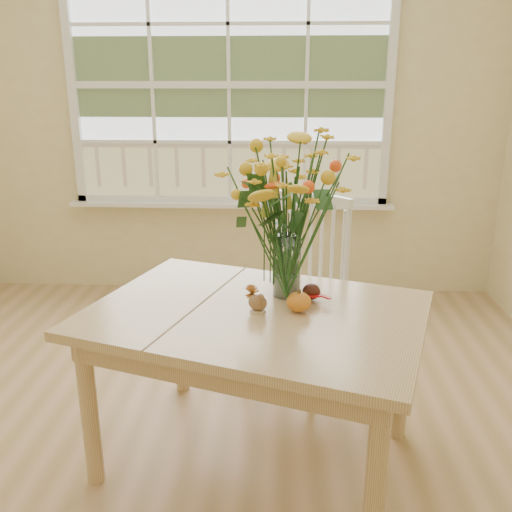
{
  "coord_description": "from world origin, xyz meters",
  "views": [
    {
      "loc": [
        0.39,
        -1.79,
        1.56
      ],
      "look_at": [
        0.29,
        0.22,
        0.92
      ],
      "focal_mm": 38.0,
      "sensor_mm": 36.0,
      "label": 1
    }
  ],
  "objects": [
    {
      "name": "flower_vase",
      "position": [
        0.42,
        0.37,
        1.09
      ],
      "size": [
        0.55,
        0.55,
        0.65
      ],
      "color": "white",
      "rests_on": "dining_table"
    },
    {
      "name": "floor",
      "position": [
        0.0,
        0.0,
        -0.01
      ],
      "size": [
        4.0,
        4.5,
        0.01
      ],
      "primitive_type": "cube",
      "color": "#A68550",
      "rests_on": "ground"
    },
    {
      "name": "dining_table",
      "position": [
        0.29,
        0.2,
        0.61
      ],
      "size": [
        1.53,
        1.29,
        0.7
      ],
      "rotation": [
        0.0,
        0.0,
        -0.32
      ],
      "color": "tan",
      "rests_on": "floor"
    },
    {
      "name": "windsor_chair",
      "position": [
        0.5,
        0.9,
        0.55
      ],
      "size": [
        0.61,
        0.61,
        0.99
      ],
      "rotation": [
        0.0,
        0.0,
        -0.5
      ],
      "color": "white",
      "rests_on": "floor"
    },
    {
      "name": "dark_gourd",
      "position": [
        0.52,
        0.31,
        0.73
      ],
      "size": [
        0.13,
        0.1,
        0.07
      ],
      "color": "#38160F",
      "rests_on": "dining_table"
    },
    {
      "name": "window",
      "position": [
        0.0,
        2.21,
        1.53
      ],
      "size": [
        2.42,
        0.12,
        1.74
      ],
      "color": "silver",
      "rests_on": "wall_back"
    },
    {
      "name": "wall_back",
      "position": [
        0.0,
        2.25,
        1.35
      ],
      "size": [
        4.0,
        0.02,
        2.7
      ],
      "primitive_type": "cube",
      "color": "beige",
      "rests_on": "floor"
    },
    {
      "name": "turkey_figurine",
      "position": [
        0.3,
        0.18,
        0.74
      ],
      "size": [
        0.1,
        0.09,
        0.1
      ],
      "rotation": [
        0.0,
        0.0,
        -0.45
      ],
      "color": "#CCB78C",
      "rests_on": "dining_table"
    },
    {
      "name": "pumpkin",
      "position": [
        0.46,
        0.19,
        0.74
      ],
      "size": [
        0.1,
        0.1,
        0.08
      ],
      "primitive_type": "ellipsoid",
      "color": "orange",
      "rests_on": "dining_table"
    }
  ]
}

